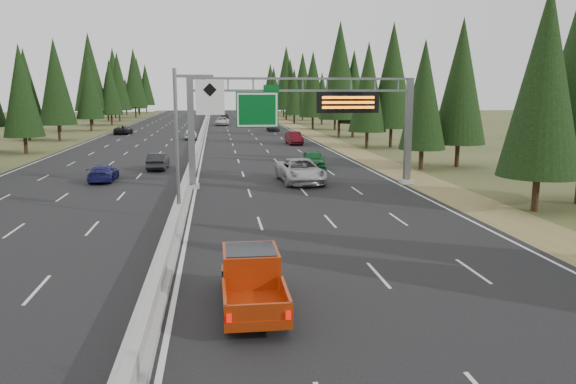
% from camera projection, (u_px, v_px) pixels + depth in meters
% --- Properties ---
extents(road, '(32.00, 260.00, 0.08)m').
position_uv_depth(road, '(202.00, 138.00, 84.04)').
color(road, black).
rests_on(road, ground).
extents(shoulder_right, '(3.60, 260.00, 0.06)m').
position_uv_depth(shoulder_right, '(319.00, 137.00, 86.29)').
color(shoulder_right, olive).
rests_on(shoulder_right, ground).
extents(shoulder_left, '(3.60, 260.00, 0.06)m').
position_uv_depth(shoulder_left, '(79.00, 139.00, 81.79)').
color(shoulder_left, '#3B4621').
rests_on(shoulder_left, ground).
extents(median_barrier, '(0.70, 260.00, 0.85)m').
position_uv_depth(median_barrier, '(202.00, 136.00, 83.97)').
color(median_barrier, '#959690').
rests_on(median_barrier, road).
extents(sign_gantry, '(16.75, 0.98, 7.80)m').
position_uv_depth(sign_gantry, '(312.00, 115.00, 40.20)').
color(sign_gantry, slate).
rests_on(sign_gantry, road).
extents(hov_sign_pole, '(2.80, 0.50, 8.00)m').
position_uv_depth(hov_sign_pole, '(188.00, 133.00, 29.56)').
color(hov_sign_pole, slate).
rests_on(hov_sign_pole, road).
extents(tree_row_right, '(10.94, 238.35, 18.01)m').
position_uv_depth(tree_row_right, '(359.00, 79.00, 77.71)').
color(tree_row_right, black).
rests_on(tree_row_right, ground).
extents(tree_row_left, '(12.39, 240.08, 18.85)m').
position_uv_depth(tree_row_left, '(30.00, 73.00, 73.46)').
color(tree_row_left, black).
rests_on(tree_row_left, ground).
extents(silver_minivan, '(3.37, 6.67, 1.81)m').
position_uv_depth(silver_minivan, '(301.00, 171.00, 42.47)').
color(silver_minivan, '#B4B3B8').
rests_on(silver_minivan, road).
extents(red_pickup, '(1.89, 5.29, 1.72)m').
position_uv_depth(red_pickup, '(251.00, 275.00, 18.10)').
color(red_pickup, black).
rests_on(red_pickup, road).
extents(car_ahead_green, '(2.33, 4.99, 1.65)m').
position_uv_depth(car_ahead_green, '(313.00, 159.00, 50.28)').
color(car_ahead_green, '#135425').
rests_on(car_ahead_green, road).
extents(car_ahead_dkred, '(1.94, 5.01, 1.63)m').
position_uv_depth(car_ahead_dkred, '(294.00, 138.00, 73.66)').
color(car_ahead_dkred, '#560C15').
rests_on(car_ahead_dkred, road).
extents(car_ahead_dkgrey, '(2.00, 4.90, 1.42)m').
position_uv_depth(car_ahead_dkgrey, '(273.00, 127.00, 98.39)').
color(car_ahead_dkgrey, black).
rests_on(car_ahead_dkgrey, road).
extents(car_ahead_white, '(3.11, 6.03, 1.62)m').
position_uv_depth(car_ahead_white, '(222.00, 121.00, 115.82)').
color(car_ahead_white, silver).
rests_on(car_ahead_white, road).
extents(car_ahead_far, '(2.30, 4.96, 1.64)m').
position_uv_depth(car_ahead_far, '(225.00, 117.00, 137.91)').
color(car_ahead_far, black).
rests_on(car_ahead_far, road).
extents(car_onc_near, '(1.69, 4.46, 1.45)m').
position_uv_depth(car_onc_near, '(158.00, 161.00, 49.77)').
color(car_onc_near, black).
rests_on(car_onc_near, road).
extents(car_onc_blue, '(1.82, 4.45, 1.29)m').
position_uv_depth(car_onc_blue, '(103.00, 173.00, 43.12)').
color(car_onc_blue, navy).
rests_on(car_onc_blue, road).
extents(car_onc_white, '(1.89, 4.56, 1.54)m').
position_uv_depth(car_onc_white, '(191.00, 134.00, 81.17)').
color(car_onc_white, silver).
rests_on(car_onc_white, road).
extents(car_onc_far, '(2.51, 5.18, 1.42)m').
position_uv_depth(car_onc_far, '(123.00, 130.00, 91.34)').
color(car_onc_far, black).
rests_on(car_onc_far, road).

